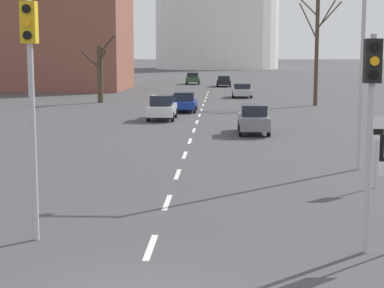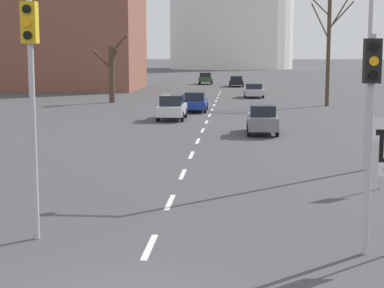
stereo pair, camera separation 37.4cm
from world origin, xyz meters
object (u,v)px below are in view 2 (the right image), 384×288
at_px(traffic_signal_near_right, 371,102).
at_px(sedan_mid_centre, 172,107).
at_px(sedan_near_right, 206,78).
at_px(sedan_near_left, 254,90).
at_px(sedan_distant_centre, 195,102).
at_px(street_lamp_right, 358,33).
at_px(sedan_far_right, 236,81).
at_px(sedan_far_left, 262,119).
at_px(speed_limit_sign, 382,140).
at_px(traffic_signal_near_left, 31,74).

height_order(traffic_signal_near_right, sedan_mid_centre, traffic_signal_near_right).
height_order(sedan_near_right, sedan_mid_centre, sedan_mid_centre).
relative_size(sedan_near_left, sedan_distant_centre, 0.87).
bearing_deg(sedan_near_right, street_lamp_right, -82.22).
relative_size(traffic_signal_near_right, sedan_far_right, 1.09).
relative_size(sedan_mid_centre, sedan_far_left, 1.07).
xyz_separation_m(sedan_near_right, sedan_mid_centre, (0.17, -48.01, -0.01)).
bearing_deg(sedan_far_right, speed_limit_sign, -85.53).
height_order(traffic_signal_near_right, sedan_distant_centre, traffic_signal_near_right).
xyz_separation_m(sedan_far_left, sedan_far_right, (-1.59, 49.20, -0.09)).
relative_size(sedan_near_right, sedan_mid_centre, 0.92).
relative_size(sedan_near_left, sedan_near_right, 0.98).
bearing_deg(sedan_far_right, traffic_signal_near_right, -87.47).
height_order(traffic_signal_near_left, sedan_distant_centre, traffic_signal_near_left).
bearing_deg(sedan_distant_centre, speed_limit_sign, -73.87).
bearing_deg(sedan_near_left, speed_limit_sign, -85.82).
xyz_separation_m(traffic_signal_near_right, sedan_far_left, (-1.52, 21.36, -2.60)).
relative_size(sedan_near_right, sedan_far_right, 0.87).
distance_m(sedan_near_left, sedan_mid_centre, 22.42).
distance_m(traffic_signal_near_right, speed_limit_sign, 7.48).
height_order(traffic_signal_near_left, sedan_far_right, traffic_signal_near_left).
distance_m(traffic_signal_near_left, sedan_near_left, 50.04).
relative_size(speed_limit_sign, street_lamp_right, 0.29).
relative_size(speed_limit_sign, sedan_mid_centre, 0.57).
distance_m(sedan_mid_centre, sedan_distant_centre, 6.21).
bearing_deg(sedan_far_left, sedan_near_left, 89.57).
distance_m(street_lamp_right, sedan_far_right, 60.42).
height_order(speed_limit_sign, sedan_near_left, speed_limit_sign).
height_order(sedan_far_left, sedan_distant_centre, sedan_far_left).
bearing_deg(traffic_signal_near_right, sedan_near_left, 91.50).
bearing_deg(traffic_signal_near_left, sedan_distant_centre, 87.31).
bearing_deg(sedan_distant_centre, sedan_near_right, 91.81).
xyz_separation_m(street_lamp_right, sedan_near_right, (-9.03, 66.06, -4.35)).
relative_size(traffic_signal_near_left, sedan_mid_centre, 1.36).
xyz_separation_m(speed_limit_sign, sedan_near_right, (-9.31, 69.52, -0.80)).
xyz_separation_m(traffic_signal_near_right, street_lamp_right, (1.56, 10.49, 1.78)).
bearing_deg(sedan_far_left, sedan_near_right, 96.14).
distance_m(sedan_near_right, sedan_mid_centre, 48.01).
bearing_deg(sedan_far_left, traffic_signal_near_right, -85.92).
bearing_deg(street_lamp_right, sedan_distant_centre, 107.69).
height_order(traffic_signal_near_left, street_lamp_right, street_lamp_right).
bearing_deg(sedan_distant_centre, traffic_signal_near_left, -92.69).
bearing_deg(sedan_mid_centre, sedan_near_right, 90.20).
distance_m(speed_limit_sign, street_lamp_right, 4.97).
height_order(speed_limit_sign, street_lamp_right, street_lamp_right).
distance_m(sedan_far_left, sedan_far_right, 49.23).
bearing_deg(street_lamp_right, sedan_near_right, 97.78).
height_order(sedan_near_left, sedan_far_right, sedan_far_right).
bearing_deg(sedan_mid_centre, traffic_signal_near_right, -75.66).
relative_size(speed_limit_sign, sedan_far_right, 0.54).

